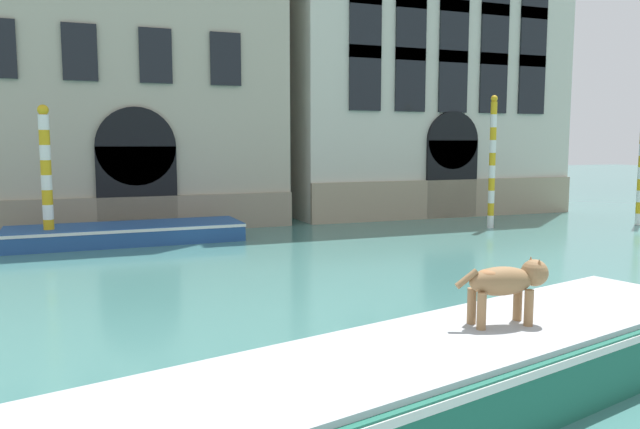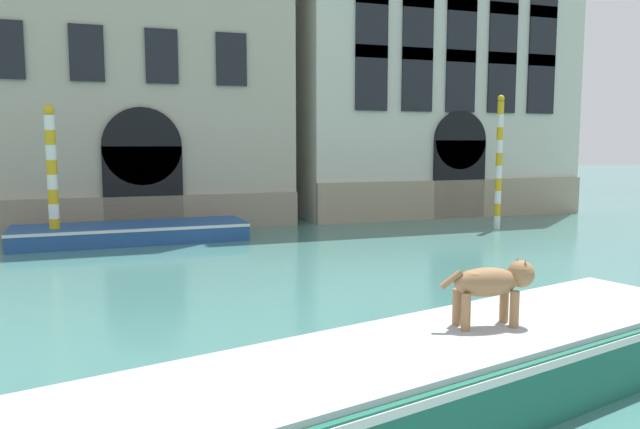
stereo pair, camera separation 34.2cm
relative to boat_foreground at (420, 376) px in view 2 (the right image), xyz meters
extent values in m
cube|color=#B2A893|center=(-2.12, 17.16, 6.75)|extent=(10.48, 6.00, 14.30)
cube|color=gray|center=(-2.12, 14.11, 0.15)|extent=(10.48, 0.16, 1.11)
cube|color=black|center=(-1.72, 14.10, 0.90)|extent=(2.33, 0.14, 2.61)
cylinder|color=black|center=(-1.72, 14.10, 2.21)|extent=(2.33, 0.14, 2.33)
cube|color=black|center=(-5.26, 14.12, 4.87)|extent=(0.95, 0.10, 1.60)
cube|color=black|center=(-3.17, 14.12, 4.87)|extent=(0.95, 0.10, 1.60)
cube|color=black|center=(-1.07, 14.12, 4.87)|extent=(0.95, 0.10, 1.60)
cube|color=black|center=(1.03, 14.12, 4.87)|extent=(0.95, 0.10, 1.60)
cube|color=beige|center=(9.20, 17.16, 5.83)|extent=(10.75, 6.00, 12.46)
cube|color=tan|center=(9.20, 14.11, 0.29)|extent=(10.75, 0.16, 1.38)
cube|color=black|center=(9.24, 14.10, 1.00)|extent=(2.07, 0.14, 2.79)
cylinder|color=black|center=(9.24, 14.10, 2.39)|extent=(2.07, 0.14, 2.07)
cube|color=black|center=(5.76, 14.12, 4.47)|extent=(1.15, 0.10, 2.16)
cube|color=black|center=(7.48, 14.12, 4.47)|extent=(1.15, 0.10, 2.16)
cube|color=black|center=(9.20, 14.12, 4.47)|extent=(1.15, 0.10, 2.16)
cube|color=black|center=(10.92, 14.12, 4.47)|extent=(1.15, 0.10, 2.16)
cube|color=black|center=(12.64, 14.12, 4.47)|extent=(1.15, 0.10, 2.16)
cube|color=black|center=(5.76, 14.12, 6.21)|extent=(1.15, 0.10, 2.16)
cube|color=black|center=(7.48, 14.12, 6.21)|extent=(1.15, 0.10, 2.16)
cube|color=black|center=(9.20, 14.12, 6.21)|extent=(1.15, 0.10, 2.16)
cube|color=black|center=(10.92, 14.12, 6.21)|extent=(1.15, 0.10, 2.16)
cube|color=black|center=(12.64, 14.12, 6.21)|extent=(1.15, 0.10, 2.16)
cube|color=#1E6651|center=(0.00, 0.00, -0.05)|extent=(8.69, 3.85, 0.70)
cube|color=white|center=(0.00, 0.00, 0.23)|extent=(8.73, 3.88, 0.08)
cube|color=#B2B7BC|center=(0.00, 0.00, 0.32)|extent=(8.41, 3.64, 0.06)
cylinder|color=#997047|center=(1.21, 0.32, 0.55)|extent=(0.10, 0.10, 0.40)
cylinder|color=#997047|center=(1.19, 0.11, 0.55)|extent=(0.10, 0.10, 0.40)
cylinder|color=#997047|center=(0.66, 0.39, 0.55)|extent=(0.10, 0.10, 0.40)
cylinder|color=#997047|center=(0.63, 0.17, 0.55)|extent=(0.10, 0.10, 0.40)
ellipsoid|color=#997047|center=(0.92, 0.25, 0.84)|extent=(0.77, 0.40, 0.31)
ellipsoid|color=#AD7042|center=(0.81, 0.26, 0.93)|extent=(0.35, 0.26, 0.11)
sphere|color=#997047|center=(1.32, 0.20, 0.91)|extent=(0.30, 0.30, 0.30)
cone|color=#AD7042|center=(1.33, 0.28, 1.02)|extent=(0.09, 0.09, 0.12)
cone|color=#AD7042|center=(1.31, 0.12, 1.02)|extent=(0.09, 0.09, 0.12)
cylinder|color=#997047|center=(0.52, 0.30, 0.89)|extent=(0.27, 0.10, 0.21)
cube|color=#234C8C|center=(-2.18, 12.38, -0.15)|extent=(6.21, 2.01, 0.50)
cube|color=white|center=(-2.18, 12.38, 0.04)|extent=(6.24, 2.04, 0.08)
cube|color=#B2B7BC|center=(-2.18, 12.38, -0.18)|extent=(3.42, 1.48, 0.45)
cylinder|color=white|center=(8.91, 11.30, -0.20)|extent=(0.20, 0.20, 0.40)
cylinder|color=gold|center=(8.91, 11.30, 0.20)|extent=(0.20, 0.20, 0.40)
cylinder|color=white|center=(8.91, 11.30, 0.60)|extent=(0.20, 0.20, 0.40)
cylinder|color=gold|center=(8.91, 11.30, 1.00)|extent=(0.20, 0.20, 0.40)
cylinder|color=white|center=(8.91, 11.30, 1.40)|extent=(0.20, 0.20, 0.40)
cylinder|color=gold|center=(8.91, 11.30, 1.80)|extent=(0.20, 0.20, 0.40)
cylinder|color=white|center=(8.91, 11.30, 2.19)|extent=(0.20, 0.20, 0.40)
cylinder|color=gold|center=(8.91, 11.30, 2.59)|extent=(0.20, 0.20, 0.40)
cylinder|color=white|center=(8.91, 11.30, 2.99)|extent=(0.20, 0.20, 0.40)
cylinder|color=gold|center=(8.91, 11.30, 3.39)|extent=(0.20, 0.20, 0.40)
sphere|color=gold|center=(8.91, 11.30, 3.68)|extent=(0.21, 0.21, 0.21)
cylinder|color=white|center=(-4.10, 12.09, -0.21)|extent=(0.26, 0.26, 0.38)
cylinder|color=gold|center=(-4.10, 12.09, 0.17)|extent=(0.26, 0.26, 0.38)
cylinder|color=white|center=(-4.10, 12.09, 0.55)|extent=(0.26, 0.26, 0.38)
cylinder|color=gold|center=(-4.10, 12.09, 0.93)|extent=(0.26, 0.26, 0.38)
cylinder|color=white|center=(-4.10, 12.09, 1.31)|extent=(0.26, 0.26, 0.38)
cylinder|color=gold|center=(-4.10, 12.09, 1.69)|extent=(0.26, 0.26, 0.38)
cylinder|color=white|center=(-4.10, 12.09, 2.07)|extent=(0.26, 0.26, 0.38)
cylinder|color=gold|center=(-4.10, 12.09, 2.45)|extent=(0.26, 0.26, 0.38)
cylinder|color=white|center=(-4.10, 12.09, 2.83)|extent=(0.26, 0.26, 0.38)
sphere|color=gold|center=(-4.10, 12.09, 3.14)|extent=(0.27, 0.27, 0.27)
camera|label=1|loc=(-3.27, -5.21, 2.33)|focal=35.00mm
camera|label=2|loc=(-2.95, -5.33, 2.33)|focal=35.00mm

